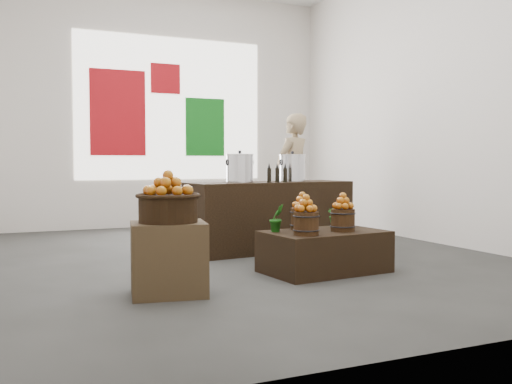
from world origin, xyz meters
name	(u,v)px	position (x,y,z in m)	size (l,w,h in m)	color
ground	(229,258)	(0.00, 0.00, 0.00)	(7.00, 7.00, 0.00)	#363734
back_wall	(154,108)	(0.00, 3.50, 2.00)	(6.00, 0.04, 4.00)	silver
back_opening	(171,109)	(0.30, 3.48, 2.00)	(3.20, 0.02, 2.40)	white
deco_red_left	(118,113)	(-0.60, 3.47, 1.90)	(0.90, 0.04, 1.40)	#AA0D14
deco_green_right	(205,127)	(0.90, 3.47, 1.70)	(0.70, 0.04, 1.00)	#0F6617
deco_red_upper	(165,79)	(0.20, 3.47, 2.50)	(0.50, 0.04, 0.50)	#AA0D14
crate	(169,259)	(-1.10, -1.49, 0.30)	(0.60, 0.49, 0.60)	brown
wicker_basket	(168,209)	(-1.10, -1.49, 0.71)	(0.48, 0.48, 0.22)	black
apples_in_basket	(168,183)	(-1.10, -1.49, 0.92)	(0.37, 0.37, 0.20)	#8D1904
display_table	(324,252)	(0.57, -1.16, 0.20)	(1.18, 0.73, 0.41)	black
apple_bucket_front_left	(306,223)	(0.25, -1.36, 0.52)	(0.24, 0.24, 0.22)	#3A240F
apples_in_bucket_front_left	(306,203)	(0.25, -1.36, 0.71)	(0.18, 0.18, 0.16)	#8D1904
apple_bucket_front_right	(343,220)	(0.73, -1.24, 0.52)	(0.24, 0.24, 0.22)	#3A240F
apples_in_bucket_front_right	(343,201)	(0.73, -1.24, 0.71)	(0.18, 0.18, 0.16)	#8D1904
apple_bucket_rear	(302,219)	(0.43, -0.96, 0.52)	(0.24, 0.24, 0.22)	#3A240F
apples_in_bucket_rear	(302,200)	(0.43, -0.96, 0.71)	(0.18, 0.18, 0.16)	#8D1904
herb_garnish_right	(337,215)	(0.88, -0.90, 0.54)	(0.23, 0.20, 0.26)	#155511
herb_garnish_left	(277,218)	(0.11, -1.03, 0.55)	(0.15, 0.12, 0.27)	#155511
counter	(270,216)	(0.67, 0.32, 0.42)	(2.07, 0.66, 0.85)	black
stock_pot_left	(240,169)	(0.25, 0.27, 1.01)	(0.32, 0.32, 0.32)	silver
stock_pot_center	(292,169)	(1.00, 0.35, 1.01)	(0.32, 0.32, 0.32)	silver
oil_cruets	(279,173)	(0.69, 0.11, 0.97)	(0.23, 0.06, 0.24)	black
shopper	(293,174)	(1.73, 1.75, 0.92)	(0.67, 0.44, 1.83)	#957E5B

